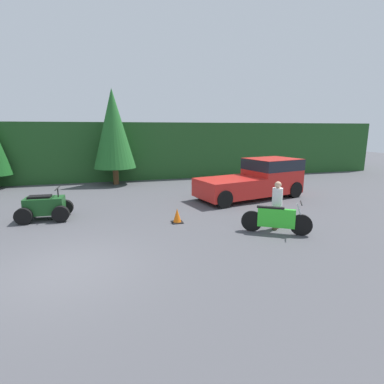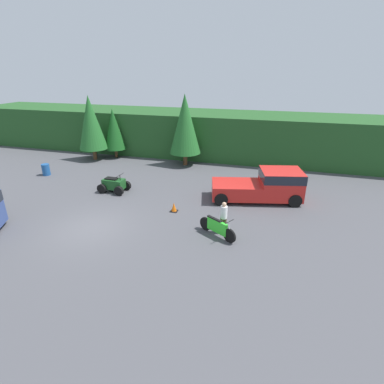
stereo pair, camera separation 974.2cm
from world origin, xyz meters
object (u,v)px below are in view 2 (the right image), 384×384
pickup_truck_red (266,185)px  rider_person (224,216)px  steel_barrel (46,170)px  quad_atv (114,185)px  dirt_bike (217,228)px  traffic_cone (174,207)px

pickup_truck_red → rider_person: 5.13m
steel_barrel → rider_person: bearing=-18.4°
pickup_truck_red → steel_barrel: (-16.68, 0.15, -0.59)m
pickup_truck_red → rider_person: pickup_truck_red is taller
quad_atv → rider_person: (8.09, -3.41, 0.44)m
dirt_bike → steel_barrel: (-14.65, 5.34, -0.03)m
quad_atv → traffic_cone: quad_atv is taller
rider_person → steel_barrel: bearing=-150.4°
pickup_truck_red → dirt_bike: size_ratio=2.85×
dirt_bike → rider_person: 0.64m
dirt_bike → steel_barrel: bearing=-168.9°
steel_barrel → quad_atv: bearing=-12.8°
dirt_bike → quad_atv: 8.73m
rider_person → traffic_cone: rider_person is taller
pickup_truck_red → dirt_bike: bearing=-124.6°
pickup_truck_red → rider_person: size_ratio=3.41×
pickup_truck_red → quad_atv: pickup_truck_red is taller
pickup_truck_red → dirt_bike: 5.60m
traffic_cone → rider_person: bearing=-27.2°
traffic_cone → steel_barrel: steel_barrel is taller
traffic_cone → steel_barrel: size_ratio=0.62×
quad_atv → pickup_truck_red: bearing=10.1°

